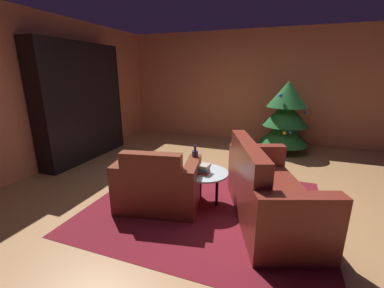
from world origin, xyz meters
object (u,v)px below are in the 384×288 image
(couch_red, at_px, (267,193))
(book_stack_on_table, at_px, (201,168))
(coffee_table, at_px, (204,176))
(decorated_tree, at_px, (286,116))
(bookshelf_unit, at_px, (87,105))
(armchair_red, at_px, (158,186))
(bottle_on_table, at_px, (195,159))

(couch_red, height_order, book_stack_on_table, couch_red)
(coffee_table, height_order, decorated_tree, decorated_tree)
(bookshelf_unit, height_order, book_stack_on_table, bookshelf_unit)
(coffee_table, relative_size, book_stack_on_table, 2.57)
(bookshelf_unit, distance_m, couch_red, 3.79)
(armchair_red, xyz_separation_m, couch_red, (1.30, 0.22, 0.02))
(couch_red, distance_m, decorated_tree, 2.82)
(couch_red, bearing_deg, coffee_table, 177.35)
(bookshelf_unit, height_order, coffee_table, bookshelf_unit)
(bookshelf_unit, distance_m, bottle_on_table, 2.85)
(coffee_table, height_order, bottle_on_table, bottle_on_table)
(couch_red, distance_m, coffee_table, 0.78)
(couch_red, bearing_deg, decorated_tree, 86.47)
(armchair_red, distance_m, book_stack_on_table, 0.58)
(decorated_tree, bearing_deg, bookshelf_unit, -156.46)
(bookshelf_unit, xyz_separation_m, armchair_red, (2.23, -1.38, -0.76))
(couch_red, bearing_deg, bottle_on_table, 173.22)
(bookshelf_unit, bearing_deg, armchair_red, -31.76)
(bottle_on_table, bearing_deg, decorated_tree, 67.72)
(bookshelf_unit, relative_size, book_stack_on_table, 9.27)
(bottle_on_table, bearing_deg, coffee_table, -26.41)
(couch_red, xyz_separation_m, decorated_tree, (0.17, 2.78, 0.47))
(couch_red, bearing_deg, book_stack_on_table, 179.98)
(couch_red, height_order, decorated_tree, decorated_tree)
(bottle_on_table, bearing_deg, bookshelf_unit, 157.98)
(couch_red, xyz_separation_m, bottle_on_table, (-0.92, 0.11, 0.27))
(bottle_on_table, bearing_deg, armchair_red, -139.34)
(couch_red, relative_size, coffee_table, 2.97)
(bottle_on_table, relative_size, decorated_tree, 0.21)
(book_stack_on_table, height_order, decorated_tree, decorated_tree)
(armchair_red, bearing_deg, coffee_table, 25.49)
(armchair_red, height_order, bottle_on_table, armchair_red)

